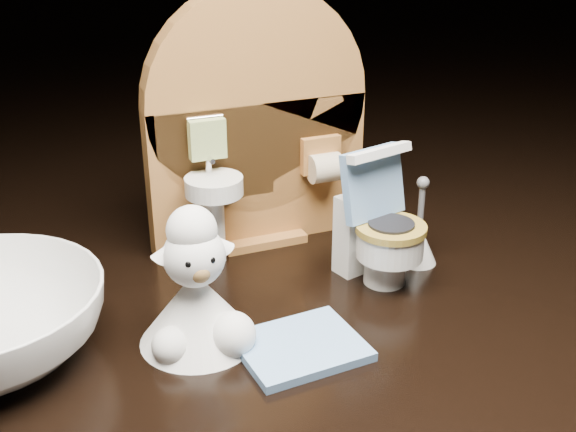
# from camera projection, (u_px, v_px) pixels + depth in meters

# --- Properties ---
(backdrop_panel) EXTENTS (0.13, 0.05, 0.15)m
(backdrop_panel) POSITION_uv_depth(u_px,v_px,m) (256.00, 135.00, 0.41)
(backdrop_panel) COLOR #A0662F
(backdrop_panel) RESTS_ON ground
(toy_toilet) EXTENTS (0.04, 0.05, 0.07)m
(toy_toilet) POSITION_uv_depth(u_px,v_px,m) (378.00, 232.00, 0.39)
(toy_toilet) COLOR white
(toy_toilet) RESTS_ON ground
(bath_mat) EXTENTS (0.06, 0.05, 0.00)m
(bath_mat) POSITION_uv_depth(u_px,v_px,m) (300.00, 347.00, 0.33)
(bath_mat) COLOR #6E98CB
(bath_mat) RESTS_ON ground
(toilet_brush) EXTENTS (0.02, 0.02, 0.05)m
(toilet_brush) POSITION_uv_depth(u_px,v_px,m) (418.00, 240.00, 0.41)
(toilet_brush) COLOR white
(toilet_brush) RESTS_ON ground
(plush_lamb) EXTENTS (0.05, 0.05, 0.07)m
(plush_lamb) POSITION_uv_depth(u_px,v_px,m) (197.00, 297.00, 0.33)
(plush_lamb) COLOR white
(plush_lamb) RESTS_ON ground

